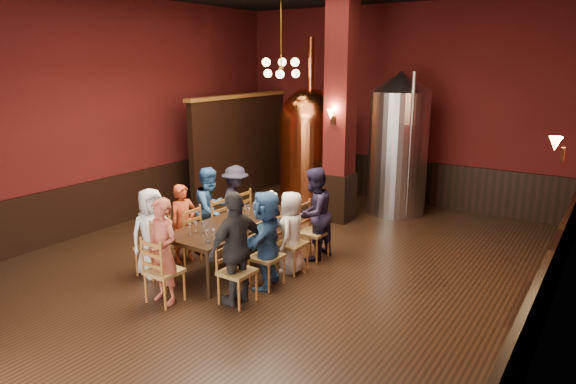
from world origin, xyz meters
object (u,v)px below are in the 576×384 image
Objects in this scene: dining_table at (236,226)px; person_1 at (184,223)px; rose_vase at (270,198)px; person_0 at (152,232)px; copper_kettle at (310,144)px; steel_vessel at (398,144)px; person_2 at (211,209)px.

person_1 reaches higher than dining_table.
person_0 is at bearing -121.07° from rose_vase.
copper_kettle is 9.74× the size of rose_vase.
copper_kettle reaches higher than dining_table.
person_2 is at bearing -114.86° from steel_vessel.
dining_table is at bearing -25.75° from person_0.
rose_vase is (-0.83, -3.59, -0.52)m from steel_vessel.
dining_table is 1.84× the size of person_1.
person_2 is 1.10m from rose_vase.
steel_vessel is at bearing -3.76° from person_0.
rose_vase reaches higher than dining_table.
person_1 is (0.01, 0.67, -0.04)m from person_0.
steel_vessel reaches higher than person_2.
copper_kettle is (-0.20, 3.69, 0.62)m from person_2.
person_2 is (0.01, 0.66, 0.09)m from person_1.
dining_table is at bearing -57.59° from person_1.
steel_vessel is at bearing 7.70° from copper_kettle.
person_2 is at bearing 14.61° from person_0.
person_0 is (-0.87, -0.99, 0.01)m from dining_table.
person_0 is at bearing 176.21° from person_2.
copper_kettle reaches higher than steel_vessel.
copper_kettle is at bearing 14.68° from person_1.
person_1 is 0.43× the size of steel_vessel.
steel_vessel is (1.85, 4.62, 0.87)m from person_1.
steel_vessel reaches higher than rose_vase.
person_1 reaches higher than rose_vase.
dining_table is 0.91m from person_2.
copper_kettle is at bearing 109.99° from rose_vase.
steel_vessel is (0.99, 4.31, 0.84)m from dining_table.
person_2 is 0.49× the size of steel_vessel.
dining_table is 0.79× the size of steel_vessel.
person_2 is 4.44m from steel_vessel.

